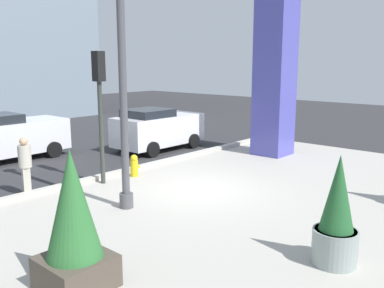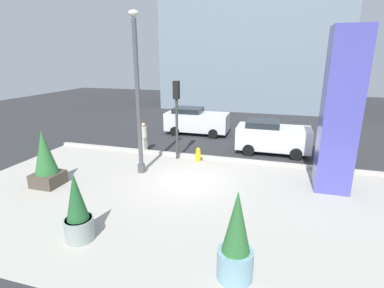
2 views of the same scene
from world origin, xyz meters
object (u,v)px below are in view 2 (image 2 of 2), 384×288
object	(u,v)px
lamp_post	(138,99)
car_passing_lane	(196,121)
pedestrian_on_sidewalk	(144,136)
art_pillar_blue	(340,113)
potted_plant_near_left	(45,160)
fire_hydrant	(198,155)
potted_plant_by_pillar	(236,242)
traffic_light_corner	(177,107)
car_intersection	(272,137)
potted_plant_near_right	(77,212)

from	to	relation	value
lamp_post	car_passing_lane	bearing A→B (deg)	86.28
car_passing_lane	pedestrian_on_sidewalk	distance (m)	5.11
art_pillar_blue	potted_plant_near_left	xyz separation A→B (m)	(-11.42, -3.06, -2.06)
potted_plant_near_left	fire_hydrant	distance (m)	7.13
pedestrian_on_sidewalk	potted_plant_by_pillar	bearing A→B (deg)	-53.02
potted_plant_near_left	potted_plant_by_pillar	world-z (taller)	potted_plant_near_left
art_pillar_blue	fire_hydrant	distance (m)	6.92
fire_hydrant	traffic_light_corner	bearing A→B (deg)	174.36
car_intersection	pedestrian_on_sidewalk	world-z (taller)	car_intersection
potted_plant_near_right	potted_plant_by_pillar	distance (m)	4.69
fire_hydrant	car_passing_lane	distance (m)	5.81
traffic_light_corner	car_intersection	xyz separation A→B (m)	(4.80, 2.50, -1.84)
potted_plant_near_left	art_pillar_blue	bearing A→B (deg)	15.00
fire_hydrant	lamp_post	bearing A→B (deg)	-134.50
potted_plant_near_left	potted_plant_near_right	xyz separation A→B (m)	(3.73, -2.92, -0.20)
art_pillar_blue	pedestrian_on_sidewalk	xyz separation A→B (m)	(-9.51, 2.36, -2.23)
potted_plant_near_left	fire_hydrant	bearing A→B (deg)	41.43
fire_hydrant	traffic_light_corner	distance (m)	2.70
potted_plant_near_right	car_passing_lane	xyz separation A→B (m)	(-0.09, 13.14, 0.02)
potted_plant_near_left	fire_hydrant	xyz separation A→B (m)	(5.31, 4.69, -0.75)
fire_hydrant	car_intersection	world-z (taller)	car_intersection
potted_plant_near_right	fire_hydrant	distance (m)	7.79
potted_plant_by_pillar	car_passing_lane	distance (m)	14.26
fire_hydrant	pedestrian_on_sidewalk	bearing A→B (deg)	167.95
lamp_post	potted_plant_near_left	world-z (taller)	lamp_post
lamp_post	potted_plant_near_right	xyz separation A→B (m)	(0.60, -5.39, -2.54)
lamp_post	traffic_light_corner	bearing A→B (deg)	67.22
potted_plant_near_left	fire_hydrant	world-z (taller)	potted_plant_near_left
potted_plant_near_right	potted_plant_near_left	bearing A→B (deg)	141.97
traffic_light_corner	car_intersection	world-z (taller)	traffic_light_corner
potted_plant_near_right	fire_hydrant	world-z (taller)	potted_plant_near_right
lamp_post	pedestrian_on_sidewalk	size ratio (longest dim) A/B	4.16
art_pillar_blue	potted_plant_near_left	distance (m)	12.00
potted_plant_near_right	car_intersection	xyz separation A→B (m)	(5.18, 10.23, 0.02)
lamp_post	potted_plant_near_right	distance (m)	5.99
potted_plant_near_right	fire_hydrant	size ratio (longest dim) A/B	2.85
potted_plant_near_right	traffic_light_corner	size ratio (longest dim) A/B	0.52
lamp_post	car_passing_lane	world-z (taller)	lamp_post
car_passing_lane	potted_plant_near_right	bearing A→B (deg)	-89.60
art_pillar_blue	potted_plant_by_pillar	bearing A→B (deg)	-115.63
potted_plant_by_pillar	potted_plant_near_right	bearing A→B (deg)	176.35
pedestrian_on_sidewalk	car_passing_lane	bearing A→B (deg)	70.18
lamp_post	car_intersection	world-z (taller)	lamp_post
lamp_post	potted_plant_by_pillar	distance (m)	8.13
potted_plant_near_right	potted_plant_by_pillar	size ratio (longest dim) A/B	0.91
art_pillar_blue	potted_plant_by_pillar	size ratio (longest dim) A/B	2.71
art_pillar_blue	fire_hydrant	xyz separation A→B (m)	(-6.11, 1.63, -2.81)
potted_plant_by_pillar	car_intersection	world-z (taller)	potted_plant_by_pillar
car_passing_lane	lamp_post	bearing A→B (deg)	-93.72
lamp_post	car_intersection	size ratio (longest dim) A/B	1.76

